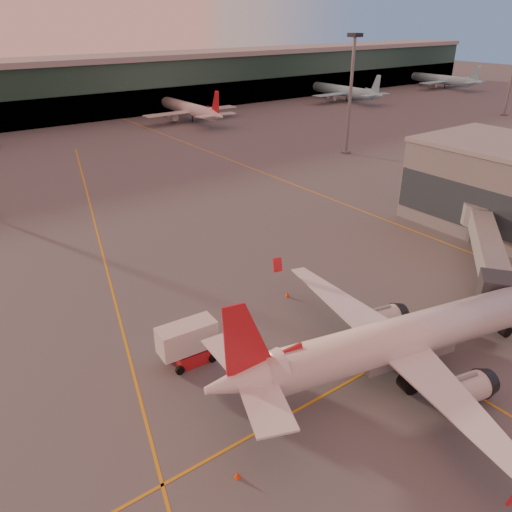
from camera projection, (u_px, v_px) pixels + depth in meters
ground at (413, 402)px, 41.78m from camera, size 600.00×600.00×0.00m
taxi_markings at (121, 245)px, 70.14m from camera, size 100.12×173.00×0.01m
terminal at (6, 94)px, 140.73m from camera, size 400.00×20.00×17.60m
gate_building at (500, 185)px, 74.30m from camera, size 18.40×22.40×12.60m
mast_east_near at (351, 86)px, 109.44m from camera, size 2.40×2.40×25.60m
distant_aircraft_row at (77, 135)px, 133.08m from camera, size 350.00×34.00×13.00m
main_airplane at (403, 339)px, 43.81m from camera, size 35.72×32.49×10.88m
jet_bridge at (486, 245)px, 61.11m from camera, size 22.47×17.76×5.53m
catering_truck at (188, 341)px, 45.49m from camera, size 5.48×2.73×4.15m
gpu_cart at (440, 325)px, 50.98m from camera, size 2.18×1.59×1.15m
pushback_tug at (492, 288)px, 57.68m from camera, size 3.43×2.36×1.61m
cone_tail at (238, 475)px, 34.85m from camera, size 0.43×0.43×0.55m
cone_wing_left at (287, 294)px, 57.14m from camera, size 0.50×0.50×0.64m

